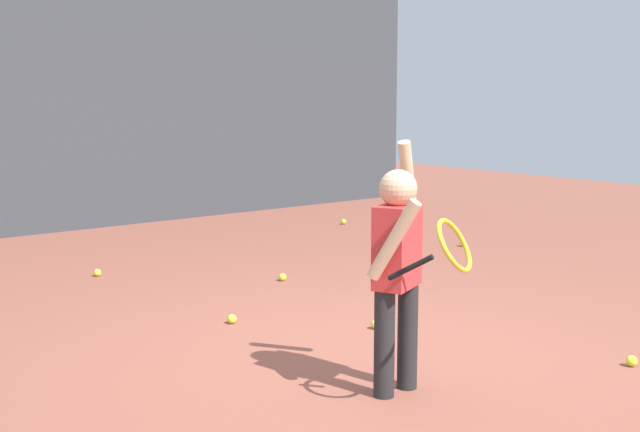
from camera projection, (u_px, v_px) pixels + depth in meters
name	position (u px, v px, depth m)	size (l,w,h in m)	color
ground_plane	(378.00, 360.00, 5.09)	(20.00, 20.00, 0.00)	brown
back_fence_windscreen	(22.00, 71.00, 9.24)	(11.35, 0.08, 3.63)	#383D42
fence_post_1	(19.00, 65.00, 9.27)	(0.09, 0.09, 3.78)	slate
fence_post_2	(385.00, 72.00, 12.71)	(0.09, 0.09, 3.78)	slate
tennis_player	(399.00, 261.00, 4.43)	(0.53, 0.77, 1.35)	#232326
tennis_ball_0	(632.00, 361.00, 4.97)	(0.07, 0.07, 0.07)	#CCE033
tennis_ball_1	(462.00, 243.00, 8.79)	(0.07, 0.07, 0.07)	#CCE033
tennis_ball_2	(376.00, 324.00, 5.75)	(0.07, 0.07, 0.07)	#CCE033
tennis_ball_3	(344.00, 222.00, 10.23)	(0.07, 0.07, 0.07)	#CCE033
tennis_ball_4	(232.00, 319.00, 5.88)	(0.07, 0.07, 0.07)	#CCE033
tennis_ball_5	(283.00, 277.00, 7.20)	(0.07, 0.07, 0.07)	#CCE033
tennis_ball_7	(97.00, 273.00, 7.37)	(0.07, 0.07, 0.07)	#CCE033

